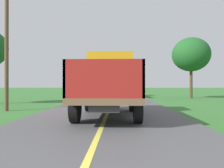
% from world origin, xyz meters
% --- Properties ---
extents(banana_truck_near, '(2.38, 5.82, 2.80)m').
position_xyz_m(banana_truck_near, '(0.09, 9.44, 1.46)').
color(banana_truck_near, '#2D2D30').
rests_on(banana_truck_near, road_surface).
extents(banana_truck_far, '(2.38, 5.81, 2.80)m').
position_xyz_m(banana_truck_far, '(0.52, 25.07, 1.47)').
color(banana_truck_far, '#2D2D30').
rests_on(banana_truck_far, road_surface).
extents(utility_pole_roadside, '(1.74, 0.20, 6.74)m').
position_xyz_m(utility_pole_roadside, '(-5.31, 10.96, 3.62)').
color(utility_pole_roadside, brown).
rests_on(utility_pole_roadside, ground).
extents(roadside_tree_near_left, '(3.77, 3.77, 6.09)m').
position_xyz_m(roadside_tree_near_left, '(7.72, 22.37, 4.38)').
color(roadside_tree_near_left, '#4C3823').
rests_on(roadside_tree_near_left, ground).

